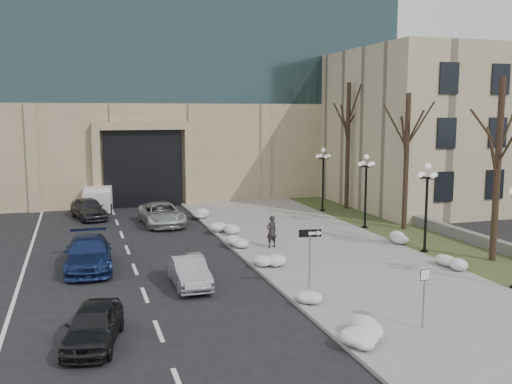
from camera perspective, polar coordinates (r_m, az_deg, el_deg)
ground at (r=17.12m, az=16.74°, el=-17.87°), size 160.00×160.00×0.00m
sidewalk at (r=30.27m, az=7.27°, el=-6.02°), size 9.00×40.00×0.12m
curb at (r=28.72m, az=-0.96°, el=-6.71°), size 0.30×40.00×0.14m
grass_strip at (r=33.47m, az=17.47°, el=-4.99°), size 4.00×40.00×0.10m
stone_wall at (r=36.14m, az=18.28°, el=-3.58°), size 0.50×30.00×0.70m
classical_building at (r=51.04m, az=19.85°, el=6.03°), size 22.00×18.12×12.00m
car_a at (r=19.32m, az=-15.93°, el=-12.67°), size 2.35×4.08×1.31m
car_b at (r=24.65m, az=-6.76°, el=-7.89°), size 1.40×3.90×1.28m
car_c at (r=28.11m, az=-16.41°, el=-5.92°), size 2.28×5.27×1.51m
car_d at (r=37.83m, az=-9.41°, el=-2.19°), size 2.71×5.37×1.46m
car_e at (r=41.10m, az=-16.39°, el=-1.58°), size 2.71×4.61×1.47m
pedestrian at (r=30.72m, az=1.56°, el=-3.97°), size 0.72×0.57×1.73m
box_truck at (r=45.24m, az=-15.41°, el=-0.50°), size 2.57×5.91×1.82m
one_way_sign at (r=23.47m, az=5.81°, el=-4.84°), size 0.98×0.34×2.63m
keep_sign at (r=20.15m, az=16.48°, el=-8.88°), size 0.48×0.08×2.22m
snow_clump_b at (r=18.88m, az=10.86°, el=-14.15°), size 1.10×1.60×0.36m
snow_clump_c at (r=22.03m, az=6.48°, el=-10.76°), size 1.10×1.60×0.36m
snow_clump_d at (r=26.87m, az=1.53°, el=-7.24°), size 1.10×1.60×0.36m
snow_clump_e at (r=31.10m, az=-2.09°, el=-5.12°), size 1.10×1.60×0.36m
snow_clump_f at (r=34.50m, az=-3.03°, el=-3.81°), size 1.10×1.60×0.36m
snow_clump_g at (r=39.45m, az=-5.39°, el=-2.33°), size 1.10×1.60×0.36m
snow_clump_i at (r=28.40m, az=18.96°, el=-6.84°), size 1.10×1.60×0.36m
snow_clump_j at (r=32.72m, az=13.72°, el=-4.69°), size 1.10×1.60×0.36m
lamppost_b at (r=30.75m, az=16.71°, el=-0.35°), size 1.18×1.18×4.76m
lamppost_c at (r=36.26m, az=10.94°, el=1.08°), size 1.18×1.18×4.76m
lamppost_d at (r=42.04m, az=6.73°, el=2.11°), size 1.18×1.18×4.76m
tree_near at (r=29.85m, az=23.13°, el=4.42°), size 3.20×3.20×9.00m
tree_mid at (r=36.30m, az=14.86°, el=4.82°), size 3.20×3.20×8.50m
tree_far at (r=43.24m, az=9.20°, el=6.32°), size 3.20×3.20×9.50m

